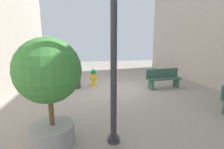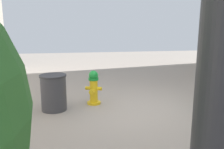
{
  "view_description": "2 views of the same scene",
  "coord_description": "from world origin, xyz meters",
  "px_view_note": "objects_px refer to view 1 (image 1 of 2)",
  "views": [
    {
      "loc": [
        1.69,
        7.94,
        2.29
      ],
      "look_at": [
        0.35,
        0.63,
        0.83
      ],
      "focal_mm": 27.02,
      "sensor_mm": 36.0,
      "label": 1
    },
    {
      "loc": [
        1.5,
        5.23,
        2.06
      ],
      "look_at": [
        0.73,
        0.07,
        0.93
      ],
      "focal_mm": 38.7,
      "sensor_mm": 36.0,
      "label": 2
    }
  ],
  "objects_px": {
    "trash_bin": "(74,79)",
    "bench_near": "(163,78)",
    "fire_hydrant": "(94,77)",
    "street_lamp": "(114,23)",
    "planter_tree": "(49,80)"
  },
  "relations": [
    {
      "from": "fire_hydrant",
      "to": "street_lamp",
      "type": "bearing_deg",
      "value": 90.71
    },
    {
      "from": "fire_hydrant",
      "to": "trash_bin",
      "type": "xyz_separation_m",
      "value": [
        0.97,
        0.3,
        -0.01
      ]
    },
    {
      "from": "fire_hydrant",
      "to": "planter_tree",
      "type": "distance_m",
      "value": 5.29
    },
    {
      "from": "fire_hydrant",
      "to": "planter_tree",
      "type": "relative_size",
      "value": 0.37
    },
    {
      "from": "fire_hydrant",
      "to": "planter_tree",
      "type": "bearing_deg",
      "value": 75.55
    },
    {
      "from": "trash_bin",
      "to": "fire_hydrant",
      "type": "bearing_deg",
      "value": -162.97
    },
    {
      "from": "bench_near",
      "to": "street_lamp",
      "type": "distance_m",
      "value": 5.69
    },
    {
      "from": "planter_tree",
      "to": "trash_bin",
      "type": "xyz_separation_m",
      "value": [
        -0.32,
        -4.72,
        -1.05
      ]
    },
    {
      "from": "bench_near",
      "to": "trash_bin",
      "type": "distance_m",
      "value": 4.42
    },
    {
      "from": "fire_hydrant",
      "to": "bench_near",
      "type": "distance_m",
      "value": 3.55
    },
    {
      "from": "fire_hydrant",
      "to": "trash_bin",
      "type": "distance_m",
      "value": 1.02
    },
    {
      "from": "bench_near",
      "to": "planter_tree",
      "type": "height_order",
      "value": "planter_tree"
    },
    {
      "from": "bench_near",
      "to": "planter_tree",
      "type": "bearing_deg",
      "value": 40.05
    },
    {
      "from": "trash_bin",
      "to": "bench_near",
      "type": "bearing_deg",
      "value": 169.55
    },
    {
      "from": "bench_near",
      "to": "trash_bin",
      "type": "xyz_separation_m",
      "value": [
        4.34,
        -0.8,
        -0.07
      ]
    }
  ]
}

